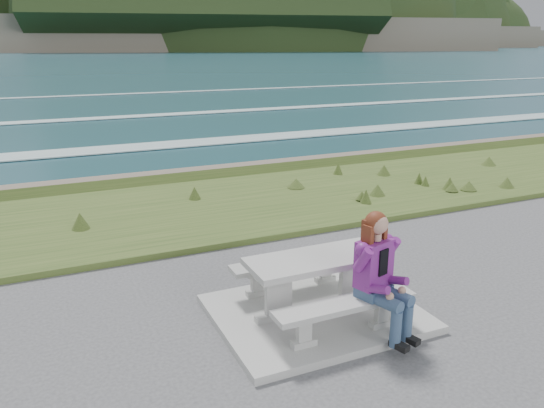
# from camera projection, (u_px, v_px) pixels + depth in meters

# --- Properties ---
(concrete_slab) EXTENTS (2.60, 2.10, 0.10)m
(concrete_slab) POSITION_uv_depth(u_px,v_px,m) (315.00, 313.00, 6.96)
(concrete_slab) COLOR #A5A49F
(concrete_slab) RESTS_ON ground
(picnic_table) EXTENTS (1.80, 0.75, 0.75)m
(picnic_table) POSITION_uv_depth(u_px,v_px,m) (317.00, 269.00, 6.77)
(picnic_table) COLOR #A5A49F
(picnic_table) RESTS_ON concrete_slab
(bench_landward) EXTENTS (1.80, 0.35, 0.45)m
(bench_landward) POSITION_uv_depth(u_px,v_px,m) (345.00, 309.00, 6.23)
(bench_landward) COLOR #A5A49F
(bench_landward) RESTS_ON concrete_slab
(bench_seaward) EXTENTS (1.80, 0.35, 0.45)m
(bench_seaward) POSITION_uv_depth(u_px,v_px,m) (292.00, 266.00, 7.45)
(bench_seaward) COLOR #A5A49F
(bench_seaward) RESTS_ON concrete_slab
(grass_verge) EXTENTS (160.00, 4.50, 0.22)m
(grass_verge) POSITION_uv_depth(u_px,v_px,m) (203.00, 211.00, 11.33)
(grass_verge) COLOR #324B1C
(grass_verge) RESTS_ON ground
(shore_drop) EXTENTS (160.00, 0.80, 2.20)m
(shore_drop) POSITION_uv_depth(u_px,v_px,m) (170.00, 180.00, 13.86)
(shore_drop) COLOR #685F4E
(shore_drop) RESTS_ON ground
(ocean) EXTENTS (1600.00, 1600.00, 0.09)m
(ocean) POSITION_uv_depth(u_px,v_px,m) (97.00, 140.00, 29.35)
(ocean) COLOR #204D5A
(ocean) RESTS_ON ground
(headland_range) EXTENTS (729.83, 363.95, 203.64)m
(headland_range) POSITION_uv_depth(u_px,v_px,m) (285.00, 33.00, 425.93)
(headland_range) COLOR #685F4E
(headland_range) RESTS_ON ground
(seated_woman) EXTENTS (0.62, 0.85, 1.50)m
(seated_woman) POSITION_uv_depth(u_px,v_px,m) (383.00, 292.00, 6.22)
(seated_woman) COLOR #304B6C
(seated_woman) RESTS_ON concrete_slab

